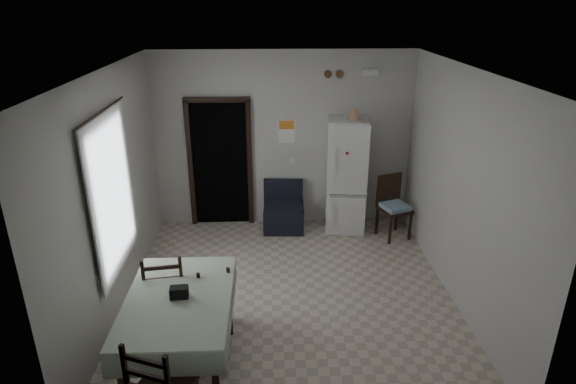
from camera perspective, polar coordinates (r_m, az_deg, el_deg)
The scene contains 24 objects.
ground at distance 6.49m, azimuth 0.19°, elevation -11.97°, with size 4.50×4.50×0.00m, color beige.
ceiling at distance 5.42m, azimuth 0.23°, elevation 14.31°, with size 4.20×4.50×0.02m, color white, non-canonical shape.
wall_back at distance 7.93m, azimuth -0.54°, elevation 6.11°, with size 4.20×0.02×2.90m, color beige, non-canonical shape.
wall_front at distance 3.82m, azimuth 1.80°, elevation -12.85°, with size 4.20×0.02×2.90m, color beige, non-canonical shape.
wall_left at distance 6.08m, azimuth -19.96°, elevation -0.34°, with size 0.02×4.50×2.90m, color beige, non-canonical shape.
wall_right at distance 6.25m, azimuth 19.81°, elevation 0.28°, with size 0.02×4.50×2.90m, color beige, non-canonical shape.
doorway at distance 8.27m, azimuth -7.88°, elevation 3.76°, with size 1.06×0.52×2.22m.
window_recess at distance 5.89m, azimuth -21.09°, elevation -0.19°, with size 0.10×1.20×1.60m, color silver.
curtain at distance 5.85m, azimuth -20.07°, elevation -0.18°, with size 0.02×1.45×1.85m, color silver.
curtain_rod at distance 5.58m, azimuth -21.24°, elevation 8.89°, with size 0.02×0.02×1.60m, color black.
calendar at distance 7.87m, azimuth -0.18°, elevation 7.28°, with size 0.28×0.02×0.40m, color white.
calendar_image at distance 7.84m, azimuth -0.18°, elevation 7.97°, with size 0.24×0.01×0.14m, color orange.
light_switch at distance 8.03m, azimuth 0.54°, elevation 3.69°, with size 0.08×0.02×0.12m, color beige.
vent_left at distance 7.74m, azimuth 4.77°, elevation 13.75°, with size 0.12×0.12×0.03m, color brown.
vent_right at distance 7.77m, azimuth 6.13°, elevation 13.73°, with size 0.12×0.12×0.03m, color brown.
emergency_light at distance 7.82m, azimuth 9.67°, elevation 13.83°, with size 0.25×0.07×0.09m, color white.
fridge at distance 7.88m, azimuth 6.86°, elevation 1.96°, with size 0.61×0.61×1.89m, color silver, non-canonical shape.
tan_cone at distance 7.53m, azimuth 7.86°, elevation 9.22°, with size 0.24×0.24×0.20m, color tan.
navy_seat at distance 7.99m, azimuth -0.50°, elevation -1.81°, with size 0.66×0.64×0.80m, color black, non-canonical shape.
corner_chair at distance 7.86m, azimuth 12.54°, elevation -1.88°, with size 0.44×0.44×1.02m, color black, non-canonical shape.
dining_table at distance 5.31m, azimuth -12.50°, elevation -15.83°, with size 1.05×1.60×0.84m, color #A3B49A, non-canonical shape.
black_bag at distance 5.03m, azimuth -12.78°, elevation -11.51°, with size 0.18×0.11×0.12m, color black.
dining_chair_far_left at distance 5.74m, azimuth -14.22°, elevation -11.35°, with size 0.46×0.46×1.07m, color black, non-canonical shape.
dining_chair_far_right at distance 5.71m, azimuth -8.92°, elevation -12.19°, with size 0.38×0.38×0.89m, color black, non-canonical shape.
Camera 1 is at (-0.25, -5.37, 3.64)m, focal length 30.00 mm.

